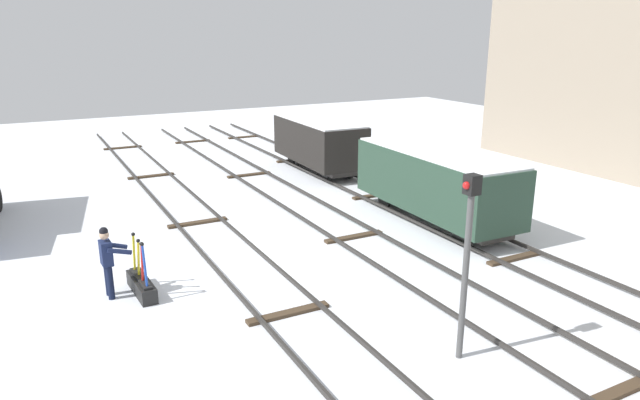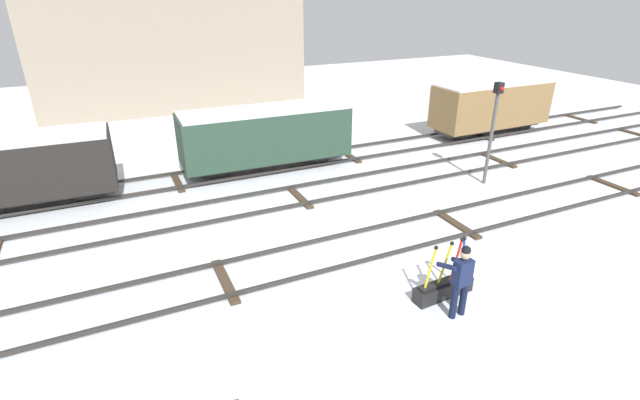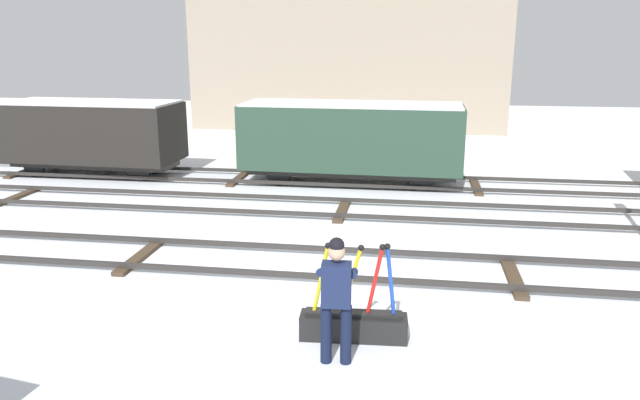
# 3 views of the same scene
# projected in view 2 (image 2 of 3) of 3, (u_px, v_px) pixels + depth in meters

# --- Properties ---
(ground_plane) EXTENTS (60.00, 60.00, 0.00)m
(ground_plane) POSITION_uv_depth(u_px,v_px,m) (353.00, 251.00, 12.59)
(ground_plane) COLOR silver
(track_main_line) EXTENTS (44.00, 1.94, 0.18)m
(track_main_line) POSITION_uv_depth(u_px,v_px,m) (353.00, 247.00, 12.55)
(track_main_line) COLOR #2D2B28
(track_main_line) RESTS_ON ground_plane
(track_siding_near) EXTENTS (44.00, 1.94, 0.18)m
(track_siding_near) POSITION_uv_depth(u_px,v_px,m) (299.00, 195.00, 15.68)
(track_siding_near) COLOR #2D2B28
(track_siding_near) RESTS_ON ground_plane
(track_siding_far) EXTENTS (44.00, 1.94, 0.18)m
(track_siding_far) POSITION_uv_depth(u_px,v_px,m) (269.00, 166.00, 18.22)
(track_siding_far) COLOR #2D2B28
(track_siding_far) RESTS_ON ground_plane
(switch_lever_frame) EXTENTS (1.54, 0.45, 1.45)m
(switch_lever_frame) POSITION_uv_depth(u_px,v_px,m) (444.00, 287.00, 10.66)
(switch_lever_frame) COLOR black
(switch_lever_frame) RESTS_ON ground_plane
(rail_worker) EXTENTS (0.56, 0.68, 1.74)m
(rail_worker) POSITION_uv_depth(u_px,v_px,m) (461.00, 277.00, 9.74)
(rail_worker) COLOR #111831
(rail_worker) RESTS_ON ground_plane
(signal_post) EXTENTS (0.24, 0.32, 3.62)m
(signal_post) POSITION_uv_depth(u_px,v_px,m) (493.00, 123.00, 15.98)
(signal_post) COLOR #4C4C4C
(signal_post) RESTS_ON ground_plane
(apartment_building) EXTENTS (14.77, 6.31, 10.29)m
(apartment_building) POSITION_uv_depth(u_px,v_px,m) (165.00, 13.00, 26.41)
(apartment_building) COLOR gray
(apartment_building) RESTS_ON ground_plane
(freight_car_back_track) EXTENTS (6.38, 2.21, 2.37)m
(freight_car_back_track) POSITION_uv_depth(u_px,v_px,m) (265.00, 135.00, 17.66)
(freight_car_back_track) COLOR #2D2B28
(freight_car_back_track) RESTS_ON ground_plane
(freight_car_far_end) EXTENTS (5.39, 2.28, 2.30)m
(freight_car_far_end) POSITION_uv_depth(u_px,v_px,m) (22.00, 168.00, 14.60)
(freight_car_far_end) COLOR #2D2B28
(freight_car_far_end) RESTS_ON ground_plane
(freight_car_near_switch) EXTENTS (5.81, 1.99, 2.47)m
(freight_car_near_switch) POSITION_uv_depth(u_px,v_px,m) (491.00, 105.00, 21.92)
(freight_car_near_switch) COLOR #2D2B28
(freight_car_near_switch) RESTS_ON ground_plane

